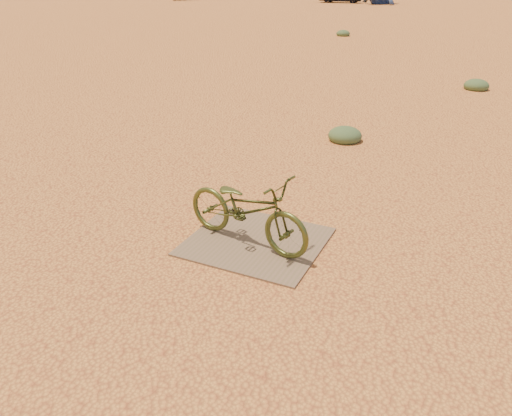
% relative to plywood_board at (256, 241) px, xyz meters
% --- Properties ---
extents(ground, '(120.00, 120.00, 0.00)m').
position_rel_plywood_board_xyz_m(ground, '(-0.27, 0.56, -0.01)').
color(ground, '#E2964A').
rests_on(ground, ground).
extents(plywood_board, '(1.42, 1.31, 0.02)m').
position_rel_plywood_board_xyz_m(plywood_board, '(0.00, 0.00, 0.00)').
color(plywood_board, brown).
rests_on(plywood_board, ground).
extents(bicycle, '(1.60, 0.81, 0.80)m').
position_rel_plywood_board_xyz_m(bicycle, '(-0.07, -0.07, 0.41)').
color(bicycle, '#404B22').
rests_on(bicycle, plywood_board).
extents(kale_a, '(0.58, 0.58, 0.32)m').
position_rel_plywood_board_xyz_m(kale_a, '(-0.14, 3.89, -0.01)').
color(kale_a, '#476240').
rests_on(kale_a, ground).
extents(kale_b, '(0.60, 0.60, 0.33)m').
position_rel_plywood_board_xyz_m(kale_b, '(1.64, 9.23, -0.01)').
color(kale_b, '#476240').
rests_on(kale_b, ground).
extents(kale_c, '(0.60, 0.60, 0.33)m').
position_rel_plywood_board_xyz_m(kale_c, '(-4.41, 18.24, -0.01)').
color(kale_c, '#476240').
rests_on(kale_c, ground).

